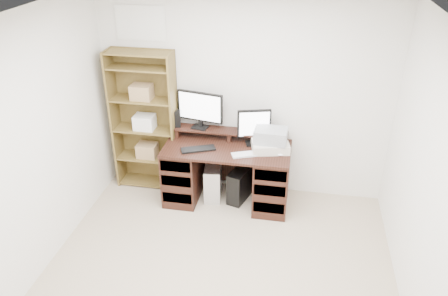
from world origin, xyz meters
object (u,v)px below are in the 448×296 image
(tower_silver, at_px, (213,180))
(bookshelf, at_px, (145,120))
(desk, at_px, (227,173))
(monitor_small, at_px, (254,126))
(printer, at_px, (270,146))
(tower_black, at_px, (240,184))
(monitor_wide, at_px, (200,108))

(tower_silver, relative_size, bookshelf, 0.25)
(desk, distance_m, monitor_small, 0.68)
(printer, bearing_deg, tower_silver, 164.47)
(monitor_small, relative_size, tower_black, 0.96)
(monitor_wide, distance_m, monitor_small, 0.69)
(desk, height_order, tower_black, desk)
(monitor_wide, relative_size, tower_silver, 1.28)
(printer, bearing_deg, monitor_wide, 154.21)
(tower_black, bearing_deg, printer, 12.91)
(monitor_wide, bearing_deg, printer, -1.89)
(desk, relative_size, bookshelf, 0.83)
(printer, distance_m, bookshelf, 1.60)
(tower_black, bearing_deg, desk, -144.42)
(desk, bearing_deg, monitor_small, 26.92)
(desk, xyz_separation_m, bookshelf, (-1.08, 0.21, 0.53))
(monitor_wide, xyz_separation_m, tower_silver, (0.18, -0.17, -0.90))
(tower_silver, distance_m, tower_black, 0.35)
(tower_silver, bearing_deg, monitor_wide, 129.42)
(desk, xyz_separation_m, tower_silver, (-0.19, 0.06, -0.17))
(tower_black, bearing_deg, monitor_wide, 178.51)
(bookshelf, bearing_deg, desk, -11.15)
(tower_black, bearing_deg, bookshelf, -170.24)
(monitor_small, bearing_deg, monitor_wide, 157.60)
(desk, height_order, printer, printer)
(monitor_small, relative_size, bookshelf, 0.24)
(tower_silver, relative_size, tower_black, 0.99)
(desk, relative_size, monitor_small, 3.45)
(monitor_wide, bearing_deg, monitor_small, 4.36)
(monitor_wide, distance_m, printer, 0.96)
(monitor_wide, xyz_separation_m, tower_black, (0.53, -0.18, -0.92))
(monitor_wide, bearing_deg, desk, -20.43)
(monitor_small, relative_size, printer, 1.03)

